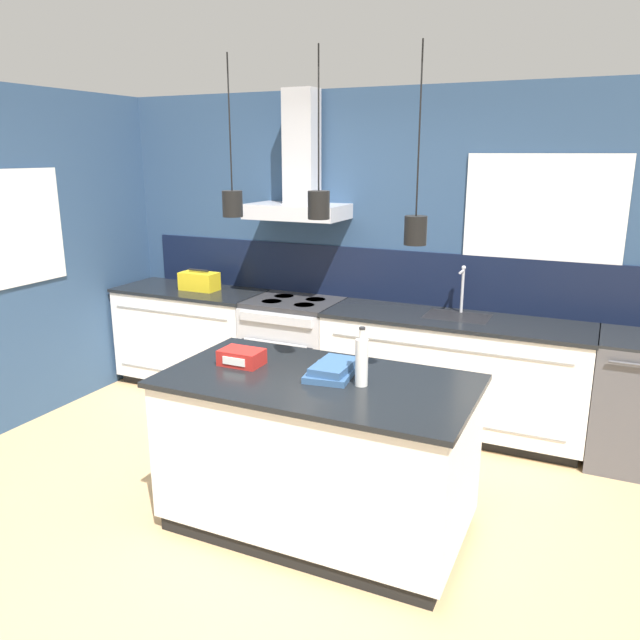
{
  "coord_description": "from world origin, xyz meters",
  "views": [
    {
      "loc": [
        1.7,
        -2.83,
        2.11
      ],
      "look_at": [
        0.05,
        0.73,
        1.05
      ],
      "focal_mm": 35.0,
      "sensor_mm": 36.0,
      "label": 1
    }
  ],
  "objects": [
    {
      "name": "ground_plane",
      "position": [
        0.0,
        0.0,
        0.0
      ],
      "size": [
        16.0,
        16.0,
        0.0
      ],
      "primitive_type": "plane",
      "color": "tan",
      "rests_on": "ground"
    },
    {
      "name": "yellow_toolbox",
      "position": [
        -1.59,
        1.69,
        0.99
      ],
      "size": [
        0.34,
        0.18,
        0.19
      ],
      "color": "gold",
      "rests_on": "counter_run_left"
    },
    {
      "name": "book_stack",
      "position": [
        0.39,
        0.14,
        0.95
      ],
      "size": [
        0.28,
        0.35,
        0.08
      ],
      "color": "#335684",
      "rests_on": "kitchen_island"
    },
    {
      "name": "wall_back",
      "position": [
        -0.03,
        2.0,
        1.36
      ],
      "size": [
        5.6,
        2.09,
        2.6
      ],
      "color": "navy",
      "rests_on": "ground_plane"
    },
    {
      "name": "oven_range",
      "position": [
        -0.64,
        1.69,
        0.46
      ],
      "size": [
        0.75,
        0.66,
        0.91
      ],
      "color": "#B5B5BA",
      "rests_on": "ground_plane"
    },
    {
      "name": "wall_left",
      "position": [
        -2.43,
        0.7,
        1.3
      ],
      "size": [
        0.08,
        3.8,
        2.6
      ],
      "color": "navy",
      "rests_on": "ground_plane"
    },
    {
      "name": "counter_run_sink",
      "position": [
        0.72,
        1.69,
        0.46
      ],
      "size": [
        1.99,
        0.64,
        1.28
      ],
      "color": "black",
      "rests_on": "ground_plane"
    },
    {
      "name": "bottle_on_island",
      "position": [
        0.59,
        0.08,
        1.05
      ],
      "size": [
        0.07,
        0.07,
        0.32
      ],
      "color": "silver",
      "rests_on": "kitchen_island"
    },
    {
      "name": "red_supply_box",
      "position": [
        -0.16,
        0.1,
        0.96
      ],
      "size": [
        0.24,
        0.17,
        0.09
      ],
      "color": "red",
      "rests_on": "kitchen_island"
    },
    {
      "name": "counter_run_left",
      "position": [
        -1.69,
        1.69,
        0.46
      ],
      "size": [
        1.36,
        0.64,
        0.91
      ],
      "color": "black",
      "rests_on": "ground_plane"
    },
    {
      "name": "kitchen_island",
      "position": [
        0.34,
        0.08,
        0.46
      ],
      "size": [
        1.71,
        0.93,
        0.91
      ],
      "color": "black",
      "rests_on": "ground_plane"
    },
    {
      "name": "dishwasher",
      "position": [
        2.01,
        1.69,
        0.46
      ],
      "size": [
        0.59,
        0.65,
        0.91
      ],
      "color": "#4C4C51",
      "rests_on": "ground_plane"
    }
  ]
}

